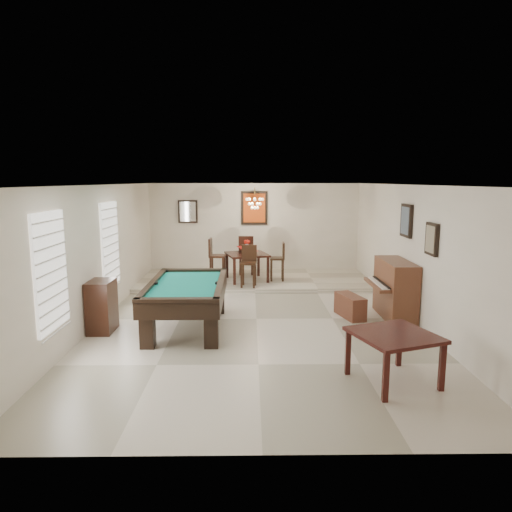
{
  "coord_description": "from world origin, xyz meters",
  "views": [
    {
      "loc": [
        -0.12,
        -8.62,
        2.69
      ],
      "look_at": [
        0.0,
        0.6,
        1.15
      ],
      "focal_mm": 32.0,
      "sensor_mm": 36.0,
      "label": 1
    }
  ],
  "objects_px": {
    "piano_bench": "(350,306)",
    "chandelier": "(255,199)",
    "dining_chair_north": "(246,255)",
    "flower_vase": "(247,244)",
    "dining_chair_west": "(218,259)",
    "dining_table": "(247,265)",
    "dining_chair_south": "(248,266)",
    "pool_table": "(187,306)",
    "square_table": "(393,358)",
    "apothecary_chest": "(102,306)",
    "upright_piano": "(388,289)",
    "dining_chair_east": "(277,261)"
  },
  "relations": [
    {
      "from": "piano_bench",
      "to": "chandelier",
      "type": "distance_m",
      "value": 4.12
    },
    {
      "from": "dining_chair_north",
      "to": "piano_bench",
      "type": "bearing_deg",
      "value": 120.56
    },
    {
      "from": "flower_vase",
      "to": "dining_chair_west",
      "type": "height_order",
      "value": "dining_chair_west"
    },
    {
      "from": "dining_table",
      "to": "dining_chair_south",
      "type": "xyz_separation_m",
      "value": [
        0.04,
        -0.73,
        0.09
      ]
    },
    {
      "from": "pool_table",
      "to": "dining_table",
      "type": "distance_m",
      "value": 3.68
    },
    {
      "from": "dining_table",
      "to": "dining_chair_west",
      "type": "xyz_separation_m",
      "value": [
        -0.76,
        0.04,
        0.13
      ]
    },
    {
      "from": "pool_table",
      "to": "dining_chair_north",
      "type": "bearing_deg",
      "value": 75.91
    },
    {
      "from": "square_table",
      "to": "apothecary_chest",
      "type": "bearing_deg",
      "value": 154.79
    },
    {
      "from": "apothecary_chest",
      "to": "dining_chair_north",
      "type": "distance_m",
      "value": 5.14
    },
    {
      "from": "piano_bench",
      "to": "apothecary_chest",
      "type": "xyz_separation_m",
      "value": [
        -4.63,
        -0.81,
        0.24
      ]
    },
    {
      "from": "upright_piano",
      "to": "dining_chair_west",
      "type": "bearing_deg",
      "value": 140.5
    },
    {
      "from": "dining_table",
      "to": "dining_chair_south",
      "type": "bearing_deg",
      "value": -86.93
    },
    {
      "from": "square_table",
      "to": "dining_chair_north",
      "type": "xyz_separation_m",
      "value": [
        -2.02,
        6.61,
        0.32
      ]
    },
    {
      "from": "flower_vase",
      "to": "pool_table",
      "type": "bearing_deg",
      "value": -106.96
    },
    {
      "from": "apothecary_chest",
      "to": "dining_table",
      "type": "bearing_deg",
      "value": 55.06
    },
    {
      "from": "dining_chair_west",
      "to": "dining_table",
      "type": "bearing_deg",
      "value": -88.97
    },
    {
      "from": "upright_piano",
      "to": "dining_table",
      "type": "distance_m",
      "value": 4.03
    },
    {
      "from": "square_table",
      "to": "flower_vase",
      "type": "bearing_deg",
      "value": 108.88
    },
    {
      "from": "dining_chair_south",
      "to": "chandelier",
      "type": "height_order",
      "value": "chandelier"
    },
    {
      "from": "dining_chair_south",
      "to": "dining_chair_west",
      "type": "height_order",
      "value": "dining_chair_west"
    },
    {
      "from": "apothecary_chest",
      "to": "dining_chair_west",
      "type": "height_order",
      "value": "dining_chair_west"
    },
    {
      "from": "dining_chair_south",
      "to": "dining_chair_east",
      "type": "xyz_separation_m",
      "value": [
        0.74,
        0.72,
        -0.01
      ]
    },
    {
      "from": "apothecary_chest",
      "to": "flower_vase",
      "type": "height_order",
      "value": "flower_vase"
    },
    {
      "from": "dining_chair_south",
      "to": "chandelier",
      "type": "bearing_deg",
      "value": 87.52
    },
    {
      "from": "square_table",
      "to": "piano_bench",
      "type": "bearing_deg",
      "value": 88.68
    },
    {
      "from": "piano_bench",
      "to": "dining_chair_west",
      "type": "height_order",
      "value": "dining_chair_west"
    },
    {
      "from": "upright_piano",
      "to": "chandelier",
      "type": "distance_m",
      "value": 4.38
    },
    {
      "from": "apothecary_chest",
      "to": "dining_table",
      "type": "distance_m",
      "value": 4.49
    },
    {
      "from": "piano_bench",
      "to": "dining_chair_west",
      "type": "distance_m",
      "value": 4.08
    },
    {
      "from": "square_table",
      "to": "dining_table",
      "type": "relative_size",
      "value": 1.0
    },
    {
      "from": "pool_table",
      "to": "dining_chair_east",
      "type": "relative_size",
      "value": 2.5
    },
    {
      "from": "pool_table",
      "to": "flower_vase",
      "type": "relative_size",
      "value": 10.15
    },
    {
      "from": "dining_chair_south",
      "to": "piano_bench",
      "type": "bearing_deg",
      "value": -39.46
    },
    {
      "from": "chandelier",
      "to": "upright_piano",
      "type": "bearing_deg",
      "value": -50.31
    },
    {
      "from": "dining_chair_west",
      "to": "chandelier",
      "type": "height_order",
      "value": "chandelier"
    },
    {
      "from": "dining_chair_east",
      "to": "chandelier",
      "type": "distance_m",
      "value": 1.7
    },
    {
      "from": "apothecary_chest",
      "to": "dining_chair_west",
      "type": "distance_m",
      "value": 4.14
    },
    {
      "from": "piano_bench",
      "to": "dining_chair_east",
      "type": "distance_m",
      "value": 3.16
    },
    {
      "from": "upright_piano",
      "to": "piano_bench",
      "type": "height_order",
      "value": "upright_piano"
    },
    {
      "from": "dining_chair_west",
      "to": "chandelier",
      "type": "distance_m",
      "value": 1.82
    },
    {
      "from": "flower_vase",
      "to": "dining_chair_west",
      "type": "bearing_deg",
      "value": 177.3
    },
    {
      "from": "piano_bench",
      "to": "chandelier",
      "type": "bearing_deg",
      "value": 120.95
    },
    {
      "from": "dining_table",
      "to": "dining_chair_south",
      "type": "distance_m",
      "value": 0.74
    },
    {
      "from": "dining_chair_south",
      "to": "dining_chair_north",
      "type": "distance_m",
      "value": 1.51
    },
    {
      "from": "dining_table",
      "to": "flower_vase",
      "type": "bearing_deg",
      "value": 0.0
    },
    {
      "from": "square_table",
      "to": "dining_chair_north",
      "type": "distance_m",
      "value": 6.92
    },
    {
      "from": "pool_table",
      "to": "dining_chair_east",
      "type": "xyz_separation_m",
      "value": [
        1.85,
        3.5,
        0.2
      ]
    },
    {
      "from": "pool_table",
      "to": "piano_bench",
      "type": "height_order",
      "value": "pool_table"
    },
    {
      "from": "dining_chair_north",
      "to": "dining_chair_west",
      "type": "bearing_deg",
      "value": 45.99
    },
    {
      "from": "pool_table",
      "to": "piano_bench",
      "type": "xyz_separation_m",
      "value": [
        3.13,
        0.64,
        -0.19
      ]
    }
  ]
}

